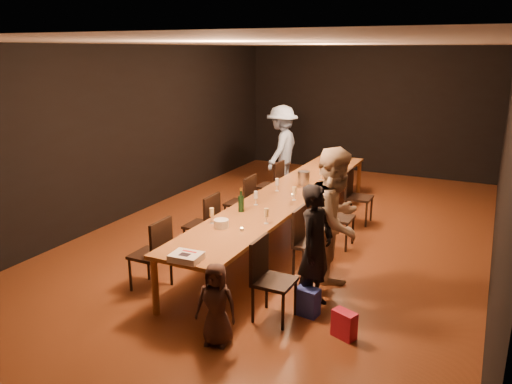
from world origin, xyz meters
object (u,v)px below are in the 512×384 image
at_px(champagne_bottle, 241,200).
at_px(woman_tan, 335,222).
at_px(chair_right_2, 339,217).
at_px(chair_left_1, 201,225).
at_px(chair_right_0, 275,281).
at_px(chair_left_3, 270,185).
at_px(chair_right_3, 359,197).
at_px(plate_stack, 221,224).
at_px(table, 287,195).
at_px(chair_right_1, 312,244).
at_px(man_blue, 282,149).
at_px(woman_birthday, 315,247).
at_px(chair_left_0, 150,254).
at_px(child, 216,304).
at_px(ice_bucket, 304,178).
at_px(chair_left_2, 240,203).
at_px(birthday_cake, 186,257).

bearing_deg(champagne_bottle, woman_tan, -11.04).
xyz_separation_m(chair_right_2, chair_left_1, (-1.70, -1.20, 0.00)).
height_order(chair_right_0, chair_left_3, same).
distance_m(chair_right_3, plate_stack, 3.23).
height_order(table, woman_tan, woman_tan).
height_order(chair_left_1, champagne_bottle, champagne_bottle).
bearing_deg(chair_right_1, man_blue, -151.33).
xyz_separation_m(woman_birthday, man_blue, (-2.30, 4.39, 0.17)).
bearing_deg(chair_left_3, chair_left_1, -180.00).
distance_m(table, woman_birthday, 2.25).
distance_m(chair_left_0, child, 1.53).
bearing_deg(woman_birthday, child, 162.57).
relative_size(chair_right_1, ice_bucket, 4.18).
relative_size(chair_right_1, chair_left_2, 1.00).
bearing_deg(chair_left_0, woman_birthday, -76.91).
xyz_separation_m(chair_left_1, birthday_cake, (0.89, -1.70, 0.32)).
height_order(chair_right_3, ice_bucket, ice_bucket).
relative_size(chair_right_2, child, 1.06).
bearing_deg(chair_right_3, ice_bucket, -50.67).
distance_m(chair_right_1, birthday_cake, 1.91).
xyz_separation_m(chair_left_3, birthday_cake, (0.89, -4.10, 0.32)).
height_order(chair_right_2, plate_stack, chair_right_2).
height_order(table, plate_stack, plate_stack).
relative_size(chair_left_3, ice_bucket, 4.18).
xyz_separation_m(chair_left_0, man_blue, (-0.30, 4.86, 0.44)).
distance_m(chair_right_1, plate_stack, 1.23).
height_order(chair_right_2, woman_tan, woman_tan).
distance_m(woman_tan, champagne_bottle, 1.46).
distance_m(table, chair_right_2, 0.88).
bearing_deg(child, chair_right_2, 72.88).
height_order(chair_left_0, ice_bucket, ice_bucket).
distance_m(chair_right_0, chair_left_0, 1.70).
height_order(chair_right_3, chair_left_2, same).
relative_size(chair_right_3, chair_left_3, 1.00).
height_order(table, woman_birthday, woman_birthday).
bearing_deg(chair_left_1, ice_bucket, -27.46).
distance_m(chair_right_0, chair_right_3, 3.60).
relative_size(chair_right_3, plate_stack, 4.92).
bearing_deg(ice_bucket, chair_left_2, -148.71).
distance_m(chair_left_2, woman_birthday, 2.80).
bearing_deg(chair_right_0, chair_left_1, -125.22).
xyz_separation_m(woman_tan, man_blue, (-2.37, 3.91, -0.00)).
bearing_deg(birthday_cake, table, 86.96).
xyz_separation_m(chair_left_1, chair_left_2, (0.00, 1.20, 0.00)).
xyz_separation_m(woman_tan, plate_stack, (-1.36, -0.40, -0.11)).
height_order(woman_birthday, plate_stack, woman_birthday).
xyz_separation_m(chair_right_2, woman_tan, (0.37, -1.45, 0.45)).
distance_m(chair_right_0, ice_bucket, 3.08).
relative_size(chair_right_2, birthday_cake, 2.71).
relative_size(chair_left_1, birthday_cake, 2.71).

